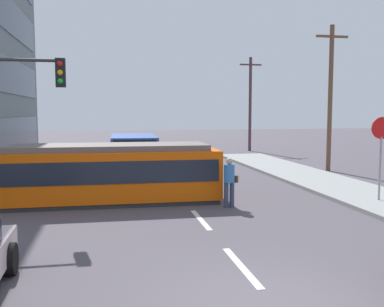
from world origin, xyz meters
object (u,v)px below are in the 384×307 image
object	(u,v)px
parked_sedan_mid	(57,171)
stop_sign	(381,141)
city_bus	(134,149)
utility_pole_far	(250,102)
streetcar_tram	(110,172)
utility_pole_mid	(330,96)
pedestrian_crossing	(229,180)
traffic_light_mast	(10,104)

from	to	relation	value
parked_sedan_mid	stop_sign	xyz separation A→B (m)	(11.45, -6.11, 1.57)
city_bus	utility_pole_far	world-z (taller)	utility_pole_far
utility_pole_far	streetcar_tram	bearing A→B (deg)	-121.68
parked_sedan_mid	utility_pole_mid	bearing A→B (deg)	8.40
city_bus	parked_sedan_mid	world-z (taller)	city_bus
stop_sign	utility_pole_mid	distance (m)	8.74
streetcar_tram	city_bus	bearing A→B (deg)	81.62
streetcar_tram	stop_sign	distance (m)	9.52
stop_sign	utility_pole_far	world-z (taller)	utility_pole_far
city_bus	stop_sign	bearing A→B (deg)	-56.40
pedestrian_crossing	parked_sedan_mid	distance (m)	8.39
city_bus	stop_sign	world-z (taller)	stop_sign
stop_sign	parked_sedan_mid	bearing A→B (deg)	151.90
city_bus	utility_pole_mid	bearing A→B (deg)	-19.12
city_bus	pedestrian_crossing	size ratio (longest dim) A/B	3.11
pedestrian_crossing	parked_sedan_mid	world-z (taller)	pedestrian_crossing
parked_sedan_mid	stop_sign	distance (m)	13.07
utility_pole_mid	stop_sign	bearing A→B (deg)	-106.87
utility_pole_mid	parked_sedan_mid	bearing A→B (deg)	-171.60
pedestrian_crossing	utility_pole_far	size ratio (longest dim) A/B	0.22
pedestrian_crossing	utility_pole_mid	world-z (taller)	utility_pole_mid
city_bus	stop_sign	distance (m)	14.13
pedestrian_crossing	traffic_light_mast	distance (m)	7.17
stop_sign	traffic_light_mast	size ratio (longest dim) A/B	0.59
utility_pole_mid	city_bus	bearing A→B (deg)	160.88
city_bus	traffic_light_mast	world-z (taller)	traffic_light_mast
parked_sedan_mid	stop_sign	bearing A→B (deg)	-28.10
pedestrian_crossing	city_bus	bearing A→B (deg)	102.48
stop_sign	utility_pole_far	size ratio (longest dim) A/B	0.38
streetcar_tram	utility_pole_far	size ratio (longest dim) A/B	1.01
city_bus	utility_pole_mid	distance (m)	11.28
traffic_light_mast	stop_sign	bearing A→B (deg)	0.01
utility_pole_mid	utility_pole_far	world-z (taller)	utility_pole_mid
streetcar_tram	city_bus	distance (m)	9.68
city_bus	parked_sedan_mid	distance (m)	6.71
city_bus	utility_pole_far	size ratio (longest dim) A/B	0.69
stop_sign	traffic_light_mast	world-z (taller)	traffic_light_mast
traffic_light_mast	utility_pole_mid	distance (m)	16.64
streetcar_tram	pedestrian_crossing	bearing A→B (deg)	-23.83
pedestrian_crossing	stop_sign	distance (m)	5.46
streetcar_tram	parked_sedan_mid	size ratio (longest dim) A/B	1.74
streetcar_tram	city_bus	world-z (taller)	streetcar_tram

